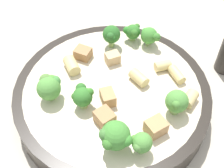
{
  "coord_description": "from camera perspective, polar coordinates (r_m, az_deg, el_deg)",
  "views": [
    {
      "loc": [
        -0.23,
        -0.14,
        0.37
      ],
      "look_at": [
        0.0,
        0.0,
        0.05
      ],
      "focal_mm": 50.0,
      "sensor_mm": 36.0,
      "label": 1
    }
  ],
  "objects": [
    {
      "name": "chicken_chunk_0",
      "position": [
        0.46,
        -5.33,
        5.63
      ],
      "size": [
        0.02,
        0.02,
        0.02
      ],
      "primitive_type": "cube",
      "rotation": [
        0.0,
        0.0,
        1.7
      ],
      "color": "#A87A4C",
      "rests_on": "pasta_bowl"
    },
    {
      "name": "ground_plane",
      "position": [
        0.46,
        0.0,
        -4.01
      ],
      "size": [
        2.0,
        2.0,
        0.0
      ],
      "primitive_type": "plane",
      "color": "#BCB29E"
    },
    {
      "name": "broccoli_floret_3",
      "position": [
        0.41,
        -11.4,
        -0.45
      ],
      "size": [
        0.03,
        0.03,
        0.04
      ],
      "color": "#93B766",
      "rests_on": "pasta_bowl"
    },
    {
      "name": "pasta_bowl",
      "position": [
        0.44,
        0.0,
        -2.25
      ],
      "size": [
        0.27,
        0.27,
        0.04
      ],
      "color": "#28231E",
      "rests_on": "ground_plane"
    },
    {
      "name": "broccoli_floret_5",
      "position": [
        0.47,
        -0.1,
        8.91
      ],
      "size": [
        0.03,
        0.03,
        0.04
      ],
      "color": "#93B766",
      "rests_on": "pasta_bowl"
    },
    {
      "name": "broccoli_floret_7",
      "position": [
        0.35,
        0.59,
        -9.55
      ],
      "size": [
        0.04,
        0.04,
        0.04
      ],
      "color": "#84AD60",
      "rests_on": "pasta_bowl"
    },
    {
      "name": "rigatoni_3",
      "position": [
        0.45,
        -7.34,
        3.47
      ],
      "size": [
        0.03,
        0.03,
        0.02
      ],
      "primitive_type": "cylinder",
      "rotation": [
        1.57,
        0.0,
        2.57
      ],
      "color": "#E0C67F",
      "rests_on": "pasta_bowl"
    },
    {
      "name": "chicken_chunk_2",
      "position": [
        0.45,
        0.1,
        4.78
      ],
      "size": [
        0.03,
        0.02,
        0.02
      ],
      "primitive_type": "cube",
      "rotation": [
        0.0,
        0.0,
        2.54
      ],
      "color": "tan",
      "rests_on": "pasta_bowl"
    },
    {
      "name": "broccoli_floret_1",
      "position": [
        0.39,
        11.75,
        -3.14
      ],
      "size": [
        0.03,
        0.03,
        0.04
      ],
      "color": "#84AD60",
      "rests_on": "pasta_bowl"
    },
    {
      "name": "broccoli_floret_4",
      "position": [
        0.36,
        5.36,
        -10.71
      ],
      "size": [
        0.03,
        0.03,
        0.03
      ],
      "color": "#84AD60",
      "rests_on": "pasta_bowl"
    },
    {
      "name": "rigatoni_2",
      "position": [
        0.43,
        4.93,
        1.15
      ],
      "size": [
        0.02,
        0.03,
        0.02
      ],
      "primitive_type": "cylinder",
      "rotation": [
        1.57,
        0.0,
        2.81
      ],
      "color": "#E0C67F",
      "rests_on": "pasta_bowl"
    },
    {
      "name": "chicken_chunk_1",
      "position": [
        0.38,
        8.02,
        -7.79
      ],
      "size": [
        0.03,
        0.03,
        0.02
      ],
      "primitive_type": "cube",
      "rotation": [
        0.0,
        0.0,
        2.68
      ],
      "color": "tan",
      "rests_on": "pasta_bowl"
    },
    {
      "name": "chicken_chunk_3",
      "position": [
        0.4,
        -0.77,
        -2.47
      ],
      "size": [
        0.03,
        0.03,
        0.02
      ],
      "primitive_type": "cube",
      "rotation": [
        0.0,
        0.0,
        0.86
      ],
      "color": "tan",
      "rests_on": "pasta_bowl"
    },
    {
      "name": "rigatoni_1",
      "position": [
        0.44,
        11.77,
        1.73
      ],
      "size": [
        0.03,
        0.03,
        0.01
      ],
      "primitive_type": "cylinder",
      "rotation": [
        1.57,
        0.0,
        2.55
      ],
      "color": "#E0C67F",
      "rests_on": "pasta_bowl"
    },
    {
      "name": "broccoli_floret_0",
      "position": [
        0.39,
        -5.43,
        -2.2
      ],
      "size": [
        0.03,
        0.03,
        0.03
      ],
      "color": "#93B766",
      "rests_on": "pasta_bowl"
    },
    {
      "name": "broccoli_floret_6",
      "position": [
        0.48,
        7.07,
        8.73
      ],
      "size": [
        0.03,
        0.03,
        0.03
      ],
      "color": "#9EC175",
      "rests_on": "pasta_bowl"
    },
    {
      "name": "rigatoni_4",
      "position": [
        0.42,
        14.02,
        -2.65
      ],
      "size": [
        0.02,
        0.02,
        0.02
      ],
      "primitive_type": "cylinder",
      "rotation": [
        1.57,
        0.0,
        1.53
      ],
      "color": "#E0C67F",
      "rests_on": "pasta_bowl"
    },
    {
      "name": "chicken_chunk_4",
      "position": [
        0.39,
        -1.36,
        -6.17
      ],
      "size": [
        0.03,
        0.03,
        0.02
      ],
      "primitive_type": "cube",
      "rotation": [
        0.0,
        0.0,
        1.2
      ],
      "color": "#A87A4C",
      "rests_on": "pasta_bowl"
    },
    {
      "name": "broccoli_floret_2",
      "position": [
        0.48,
        3.78,
        9.5
      ],
      "size": [
        0.03,
        0.03,
        0.03
      ],
      "color": "#93B766",
      "rests_on": "pasta_bowl"
    },
    {
      "name": "rigatoni_0",
      "position": [
        0.45,
        9.27,
        3.33
      ],
      "size": [
        0.03,
        0.03,
        0.01
      ],
      "primitive_type": "cylinder",
      "rotation": [
        1.57,
        0.0,
        0.84
      ],
      "color": "#E0C67F",
      "rests_on": "pasta_bowl"
    }
  ]
}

